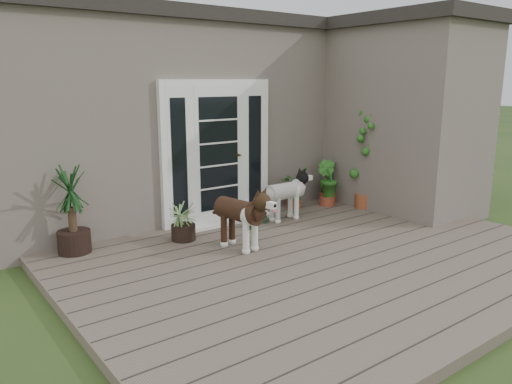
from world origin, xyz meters
TOP-DOWN VIEW (x-y plane):
  - deck at (0.00, 0.40)m, footprint 6.20×4.60m
  - house_main at (0.00, 4.65)m, footprint 7.40×4.00m
  - roof_main at (0.00, 4.65)m, footprint 7.60×4.20m
  - house_wing at (2.90, 1.50)m, footprint 1.60×2.40m
  - roof_wing at (2.90, 1.50)m, footprint 1.80×2.60m
  - door_unit at (-0.20, 2.60)m, footprint 1.90×0.14m
  - door_step at (-0.20, 2.40)m, footprint 1.60×0.40m
  - brindle_dog at (-0.73, 1.27)m, footprint 0.53×0.95m
  - white_dog at (0.60, 1.94)m, footprint 0.81×0.35m
  - spider_plant at (-1.14, 2.02)m, footprint 0.67×0.67m
  - yucca at (-2.49, 2.40)m, footprint 0.90×0.90m
  - herb_a at (1.20, 2.40)m, footprint 0.68×0.68m
  - herb_b at (1.80, 2.21)m, footprint 0.48×0.48m
  - herb_c at (2.00, 2.40)m, footprint 0.49×0.49m
  - sapling at (2.19, 1.71)m, footprint 0.65×0.65m
  - clog_left at (-0.07, 1.90)m, footprint 0.17×0.30m
  - clog_right at (0.29, 2.06)m, footprint 0.25×0.28m

SIDE VIEW (x-z plane):
  - deck at x=0.00m, z-range 0.00..0.12m
  - door_step at x=-0.20m, z-range 0.12..0.17m
  - clog_right at x=0.29m, z-range 0.12..0.20m
  - clog_left at x=-0.07m, z-range 0.12..0.20m
  - herb_b at x=1.80m, z-range 0.12..0.69m
  - herb_c at x=2.00m, z-range 0.12..0.70m
  - spider_plant at x=-1.14m, z-range 0.12..0.71m
  - herb_a at x=1.20m, z-range 0.12..0.74m
  - white_dog at x=0.60m, z-range 0.12..0.80m
  - brindle_dog at x=-0.73m, z-range 0.12..0.86m
  - yucca at x=-2.49m, z-range 0.12..1.25m
  - sapling at x=2.19m, z-range 0.12..1.86m
  - door_unit at x=-0.20m, z-range 0.12..2.27m
  - house_main at x=0.00m, z-range 0.00..3.10m
  - house_wing at x=2.90m, z-range 0.00..3.10m
  - roof_main at x=0.00m, z-range 3.10..3.30m
  - roof_wing at x=2.90m, z-range 3.10..3.30m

